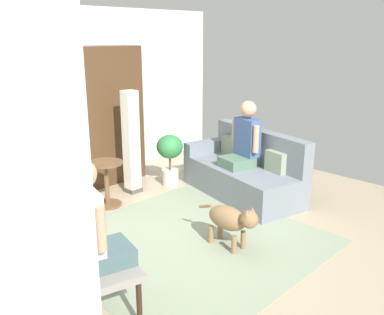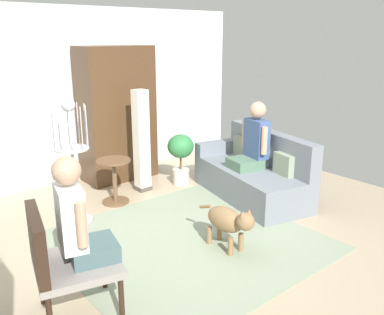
% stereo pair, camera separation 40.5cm
% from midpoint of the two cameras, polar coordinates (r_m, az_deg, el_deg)
% --- Properties ---
extents(ground_plane, '(6.53, 6.53, 0.00)m').
position_cam_midpoint_polar(ground_plane, '(4.71, -3.13, -11.20)').
color(ground_plane, tan).
extents(back_wall, '(6.04, 0.12, 2.59)m').
position_cam_midpoint_polar(back_wall, '(6.53, -19.67, 7.69)').
color(back_wall, silver).
rests_on(back_wall, ground).
extents(area_rug, '(2.61, 2.56, 0.01)m').
position_cam_midpoint_polar(area_rug, '(4.66, -3.12, -11.45)').
color(area_rug, gray).
rests_on(area_rug, ground).
extents(couch, '(1.20, 1.94, 0.90)m').
position_cam_midpoint_polar(couch, '(5.89, 5.20, -2.04)').
color(couch, slate).
rests_on(couch, ground).
extents(armchair, '(0.76, 0.77, 0.93)m').
position_cam_midpoint_polar(armchair, '(3.39, -19.17, -13.51)').
color(armchair, black).
rests_on(armchair, ground).
extents(person_on_couch, '(0.53, 0.52, 0.90)m').
position_cam_midpoint_polar(person_on_couch, '(5.71, 5.13, 2.35)').
color(person_on_couch, '#54755D').
extents(person_on_armchair, '(0.49, 0.49, 0.86)m').
position_cam_midpoint_polar(person_on_armchair, '(3.29, -17.02, -8.71)').
color(person_on_armchair, '#445F61').
extents(round_end_table, '(0.45, 0.45, 0.60)m').
position_cam_midpoint_polar(round_end_table, '(5.61, -13.63, -3.30)').
color(round_end_table, brown).
rests_on(round_end_table, ground).
extents(dog, '(0.25, 0.78, 0.52)m').
position_cam_midpoint_polar(dog, '(4.41, 2.67, -8.47)').
color(dog, olive).
rests_on(dog, ground).
extents(bird_cage_stand, '(0.40, 0.40, 1.50)m').
position_cam_midpoint_polar(bird_cage_stand, '(5.00, -18.98, -0.79)').
color(bird_cage_stand, silver).
rests_on(bird_cage_stand, ground).
extents(potted_plant, '(0.39, 0.39, 0.77)m').
position_cam_midpoint_polar(potted_plant, '(6.21, -4.91, 0.55)').
color(potted_plant, beige).
rests_on(potted_plant, ground).
extents(column_lamp, '(0.20, 0.20, 1.46)m').
position_cam_midpoint_polar(column_lamp, '(5.92, -10.25, 1.93)').
color(column_lamp, '#4C4742').
rests_on(column_lamp, ground).
extents(armoire_cabinet, '(1.09, 0.56, 2.03)m').
position_cam_midpoint_polar(armoire_cabinet, '(6.45, -13.80, 5.55)').
color(armoire_cabinet, '#4C331E').
rests_on(armoire_cabinet, ground).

